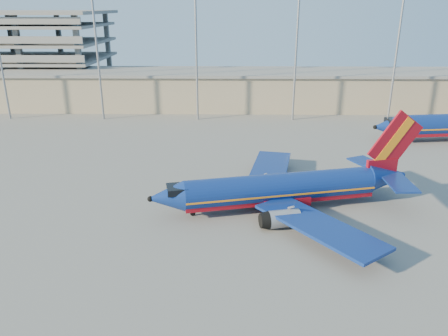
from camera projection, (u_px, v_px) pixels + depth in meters
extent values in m
plane|color=slate|center=(213.00, 219.00, 49.18)|extent=(220.00, 220.00, 0.00)
cube|color=gray|center=(265.00, 90.00, 101.97)|extent=(120.00, 15.00, 8.00)
cube|color=slate|center=(266.00, 72.00, 100.51)|extent=(122.00, 16.00, 0.60)
cube|color=slate|center=(13.00, 49.00, 127.92)|extent=(1.20, 1.20, 21.00)
cylinder|color=gray|center=(97.00, 51.00, 87.75)|extent=(0.44, 0.44, 28.00)
cylinder|color=gray|center=(196.00, 51.00, 87.46)|extent=(0.44, 0.44, 28.00)
cylinder|color=gray|center=(296.00, 51.00, 87.17)|extent=(0.44, 0.44, 28.00)
cylinder|color=gray|center=(397.00, 51.00, 86.87)|extent=(0.44, 0.44, 28.00)
cylinder|color=navy|center=(280.00, 188.00, 51.10)|extent=(22.73, 8.38, 3.47)
cube|color=maroon|center=(279.00, 195.00, 51.41)|extent=(22.58, 7.74, 1.22)
cube|color=orange|center=(280.00, 190.00, 51.18)|extent=(22.74, 8.42, 0.21)
cone|color=navy|center=(166.00, 198.00, 48.54)|extent=(4.61, 4.26, 3.47)
cube|color=black|center=(177.00, 189.00, 48.46)|extent=(2.74, 2.88, 0.75)
cone|color=navy|center=(386.00, 176.00, 53.64)|extent=(5.53, 4.47, 3.47)
cube|color=maroon|center=(382.00, 167.00, 53.05)|extent=(3.96, 1.38, 2.06)
cube|color=maroon|center=(395.00, 141.00, 52.16)|extent=(6.78, 1.82, 7.49)
cube|color=orange|center=(394.00, 141.00, 52.12)|extent=(4.56, 1.40, 5.87)
cube|color=navy|center=(370.00, 164.00, 56.31)|extent=(5.08, 6.63, 0.21)
cube|color=navy|center=(399.00, 182.00, 50.46)|extent=(2.90, 6.05, 0.21)
cube|color=navy|center=(270.00, 170.00, 59.24)|extent=(7.42, 15.18, 0.33)
cube|color=navy|center=(319.00, 226.00, 44.10)|extent=(12.47, 14.46, 0.33)
cube|color=maroon|center=(283.00, 197.00, 51.63)|extent=(6.30, 4.82, 0.94)
cylinder|color=gray|center=(258.00, 184.00, 55.86)|extent=(3.73, 2.67, 1.97)
cylinder|color=gray|center=(284.00, 219.00, 46.92)|extent=(3.73, 2.67, 1.97)
cylinder|color=gray|center=(193.00, 212.00, 49.81)|extent=(0.27, 0.27, 1.03)
cylinder|color=black|center=(193.00, 213.00, 49.88)|extent=(0.64, 0.36, 0.60)
cylinder|color=black|center=(283.00, 195.00, 54.36)|extent=(0.88, 0.68, 0.79)
cylinder|color=black|center=(297.00, 212.00, 49.88)|extent=(0.88, 0.68, 0.79)
cone|color=navy|center=(386.00, 127.00, 75.75)|extent=(4.87, 4.42, 3.88)
cube|color=black|center=(394.00, 121.00, 75.55)|extent=(2.85, 3.03, 0.84)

